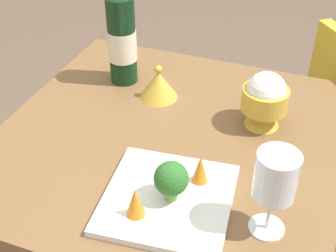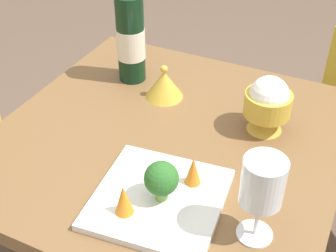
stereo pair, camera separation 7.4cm
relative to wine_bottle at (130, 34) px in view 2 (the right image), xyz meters
name	(u,v)px [view 2 (the right image)]	position (x,y,z in m)	size (l,w,h in m)	color
dining_table	(168,169)	(-0.20, -0.20, -0.24)	(0.79, 0.79, 0.75)	brown
wine_bottle	(130,34)	(0.00, 0.00, 0.00)	(0.08, 0.08, 0.34)	black
wine_glass	(263,184)	(-0.39, -0.48, -0.01)	(0.08, 0.08, 0.18)	white
rice_bowl	(268,104)	(-0.07, -0.40, -0.06)	(0.11, 0.11, 0.14)	gold
rice_bowl_lid	(164,84)	(-0.05, -0.12, -0.10)	(0.10, 0.10, 0.09)	gold
serving_plate	(159,199)	(-0.40, -0.28, -0.13)	(0.27, 0.27, 0.02)	white
broccoli_floret	(161,179)	(-0.40, -0.29, -0.07)	(0.07, 0.07, 0.09)	#729E4C
carrot_garnish_left	(124,199)	(-0.46, -0.24, -0.09)	(0.04, 0.04, 0.07)	orange
carrot_garnish_right	(193,171)	(-0.33, -0.32, -0.09)	(0.03, 0.03, 0.06)	orange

